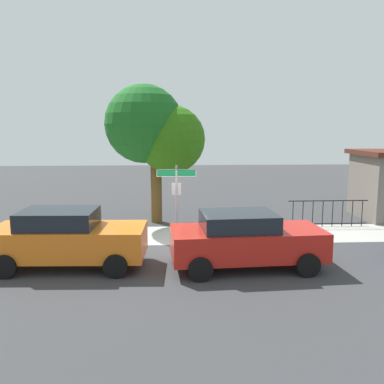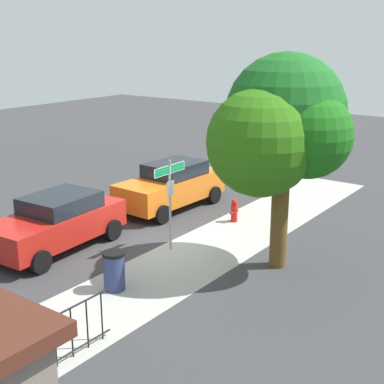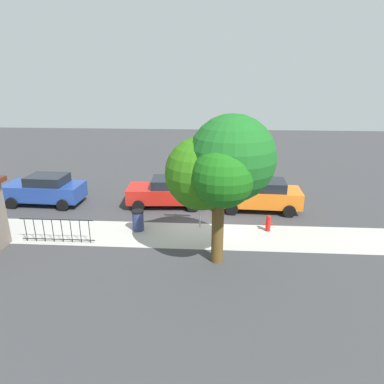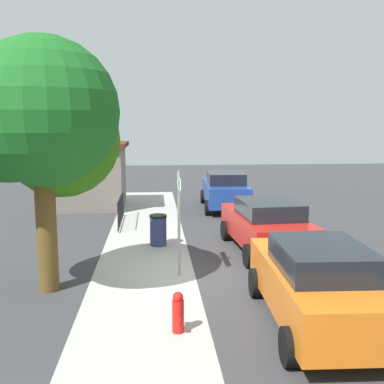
{
  "view_description": "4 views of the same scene",
  "coord_description": "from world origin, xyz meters",
  "px_view_note": "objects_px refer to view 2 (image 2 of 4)",
  "views": [
    {
      "loc": [
        -0.01,
        -13.31,
        3.91
      ],
      "look_at": [
        0.66,
        -0.27,
        1.85
      ],
      "focal_mm": 38.02,
      "sensor_mm": 36.0,
      "label": 1
    },
    {
      "loc": [
        11.76,
        9.67,
        6.07
      ],
      "look_at": [
        -0.29,
        0.84,
        1.71
      ],
      "focal_mm": 50.94,
      "sensor_mm": 36.0,
      "label": 2
    },
    {
      "loc": [
        -0.41,
        15.27,
        6.92
      ],
      "look_at": [
        0.57,
        -0.08,
        1.6
      ],
      "focal_mm": 31.99,
      "sensor_mm": 36.0,
      "label": 3
    },
    {
      "loc": [
        -10.88,
        1.01,
        3.86
      ],
      "look_at": [
        -0.51,
        0.13,
        2.24
      ],
      "focal_mm": 42.14,
      "sensor_mm": 36.0,
      "label": 4
    }
  ],
  "objects_px": {
    "fire_hydrant": "(234,211)",
    "street_sign": "(170,187)",
    "shade_tree": "(283,124)",
    "car_orange": "(171,185)",
    "trash_bin": "(114,271)",
    "car_red": "(56,222)"
  },
  "relations": [
    {
      "from": "fire_hydrant",
      "to": "street_sign",
      "type": "bearing_deg",
      "value": -3.57
    },
    {
      "from": "shade_tree",
      "to": "fire_hydrant",
      "type": "bearing_deg",
      "value": -128.73
    },
    {
      "from": "shade_tree",
      "to": "car_orange",
      "type": "bearing_deg",
      "value": -111.86
    },
    {
      "from": "shade_tree",
      "to": "trash_bin",
      "type": "xyz_separation_m",
      "value": [
        3.8,
        -2.48,
        -3.35
      ]
    },
    {
      "from": "street_sign",
      "to": "trash_bin",
      "type": "relative_size",
      "value": 2.73
    },
    {
      "from": "street_sign",
      "to": "fire_hydrant",
      "type": "height_order",
      "value": "street_sign"
    },
    {
      "from": "car_red",
      "to": "street_sign",
      "type": "bearing_deg",
      "value": 121.14
    },
    {
      "from": "car_orange",
      "to": "car_red",
      "type": "distance_m",
      "value": 5.02
    },
    {
      "from": "fire_hydrant",
      "to": "trash_bin",
      "type": "bearing_deg",
      "value": 2.85
    },
    {
      "from": "shade_tree",
      "to": "car_orange",
      "type": "xyz_separation_m",
      "value": [
        -2.17,
        -5.41,
        -2.99
      ]
    },
    {
      "from": "trash_bin",
      "to": "shade_tree",
      "type": "bearing_deg",
      "value": 146.94
    },
    {
      "from": "shade_tree",
      "to": "trash_bin",
      "type": "height_order",
      "value": "shade_tree"
    },
    {
      "from": "fire_hydrant",
      "to": "trash_bin",
      "type": "distance_m",
      "value": 6.04
    },
    {
      "from": "car_red",
      "to": "car_orange",
      "type": "bearing_deg",
      "value": 173.08
    },
    {
      "from": "fire_hydrant",
      "to": "trash_bin",
      "type": "height_order",
      "value": "trash_bin"
    },
    {
      "from": "street_sign",
      "to": "car_orange",
      "type": "height_order",
      "value": "street_sign"
    },
    {
      "from": "car_orange",
      "to": "car_red",
      "type": "relative_size",
      "value": 1.0
    },
    {
      "from": "shade_tree",
      "to": "fire_hydrant",
      "type": "height_order",
      "value": "shade_tree"
    },
    {
      "from": "street_sign",
      "to": "fire_hydrant",
      "type": "xyz_separation_m",
      "value": [
        -3.18,
        0.2,
        -1.49
      ]
    },
    {
      "from": "fire_hydrant",
      "to": "car_red",
      "type": "bearing_deg",
      "value": -30.01
    },
    {
      "from": "car_orange",
      "to": "fire_hydrant",
      "type": "height_order",
      "value": "car_orange"
    },
    {
      "from": "car_orange",
      "to": "car_red",
      "type": "height_order",
      "value": "car_orange"
    }
  ]
}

